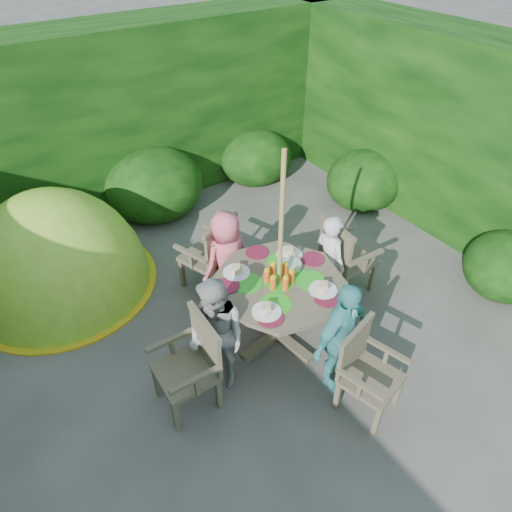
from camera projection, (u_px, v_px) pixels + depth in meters
ground at (245, 380)px, 4.53m from camera, size 60.00×60.00×0.00m
hedge_enclosure at (171, 213)px, 4.61m from camera, size 9.00×9.00×2.50m
patio_table at (279, 291)px, 4.56m from camera, size 1.56×1.56×0.95m
parasol_pole at (280, 257)px, 4.29m from camera, size 0.05×0.05×2.20m
garden_chair_right at (344, 256)px, 5.26m from camera, size 0.53×0.59×0.94m
garden_chair_left at (193, 363)px, 4.07m from camera, size 0.51×0.57×0.93m
garden_chair_back at (212, 253)px, 5.30m from camera, size 0.71×0.66×0.95m
garden_chair_front at (365, 370)px, 4.05m from camera, size 0.62×0.58×0.87m
child_right at (329, 262)px, 5.03m from camera, size 0.29×0.44×1.19m
child_left at (217, 336)px, 4.16m from camera, size 0.59×0.69×1.24m
child_back at (227, 259)px, 5.06m from camera, size 0.64×0.47×1.20m
child_front at (341, 338)px, 4.13m from camera, size 0.77×0.43×1.25m
dome_tent at (66, 286)px, 5.60m from camera, size 2.21×2.21×2.52m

